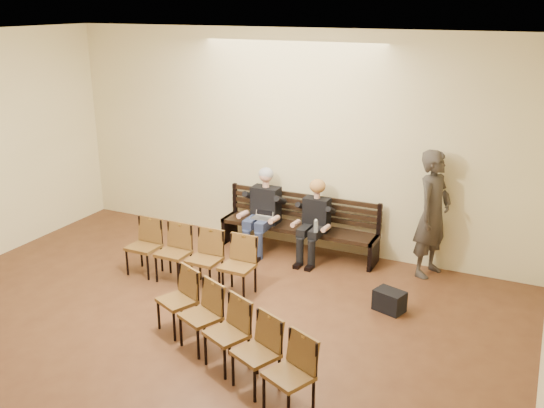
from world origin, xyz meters
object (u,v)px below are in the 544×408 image
Objects in this scene: passerby at (434,205)px; seated_woman at (314,224)px; water_bottle at (316,233)px; seated_man at (263,211)px; laptop at (261,220)px; bag at (389,301)px; bench at (298,239)px; chair_row_front at (189,257)px; chair_row_back at (227,334)px.

seated_woman is at bearing 114.53° from passerby.
seated_man is at bearing 163.72° from water_bottle.
bag is (2.37, -1.00, -0.42)m from laptop.
bench is 1.98m from chair_row_front.
bag is 0.19× the size of chair_row_front.
chair_row_front reaches higher than laptop.
seated_woman is at bearing 51.75° from chair_row_front.
seated_woman is at bearing 118.54° from chair_row_back.
seated_woman reaches higher than chair_row_front.
seated_woman is 0.57× the size of chair_row_front.
seated_woman is 3.20m from chair_row_back.
chair_row_front is (-0.97, -1.71, 0.19)m from bench.
seated_woman is at bearing -20.57° from bench.
bench is at bearing 137.84° from water_bottle.
bag is (2.41, -1.15, -0.53)m from seated_man.
seated_woman is at bearing 0.00° from seated_man.
passerby is at bearing 4.77° from seated_man.
seated_woman is 5.48× the size of water_bottle.
passerby is at bearing 90.33° from chair_row_back.
passerby reaches higher than seated_man.
seated_man is 2.68m from passerby.
bench is 3.36m from chair_row_back.
seated_man is 3.50× the size of bag.
seated_woman reaches higher than water_bottle.
laptop is 2.67m from passerby.
bag is at bearing 9.59° from chair_row_front.
bag is 0.16× the size of chair_row_back.
seated_man is at bearing 133.66° from chair_row_back.
laptop is 1.51m from chair_row_front.
water_bottle is 1.77m from passerby.
chair_row_front reaches higher than bag.
chair_row_front is at bearing -119.54° from bench.
laptop is at bearing -152.46° from bench.
seated_man reaches higher than chair_row_back.
bench is 12.26× the size of water_bottle.
seated_man reaches higher than seated_woman.
laptop is at bearing -74.12° from seated_man.
water_bottle is (0.14, -0.30, -0.03)m from seated_woman.
bench is 0.68m from laptop.
laptop reaches higher than bag.
seated_man is at bearing 180.00° from seated_woman.
water_bottle is 2.89m from chair_row_back.
bench is at bearing 159.43° from seated_woman.
passerby is 3.60m from chair_row_front.
water_bottle reaches higher than bag.
chair_row_back is (-1.30, -2.03, 0.26)m from bag.
bench is 0.49m from seated_woman.
bench is at bearing 12.02° from seated_man.
laptop is 1.00m from water_bottle.
chair_row_front is at bearing -171.19° from bag.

